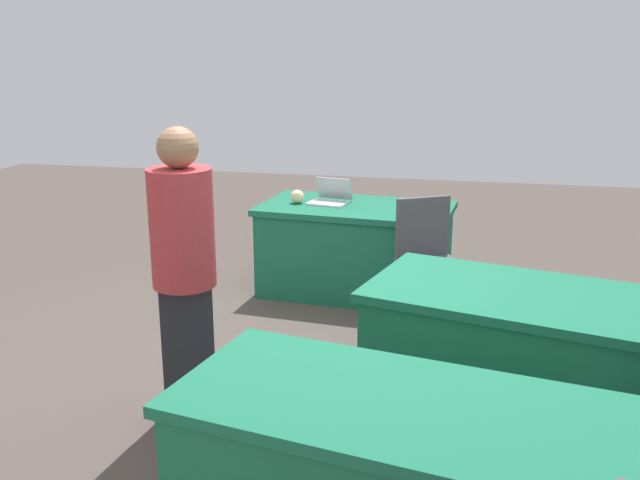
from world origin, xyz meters
name	(u,v)px	position (x,y,z in m)	size (l,w,h in m)	color
ground_plane	(323,381)	(0.00, 0.00, 0.00)	(14.40, 14.40, 0.00)	#4C423D
table_foreground	(356,249)	(0.09, -1.71, 0.38)	(1.65, 1.02, 0.76)	#196647
table_mid_right	(537,361)	(-1.25, 0.24, 0.38)	(2.01, 1.31, 0.76)	#196647
chair_tucked_left	(430,256)	(-0.57, -1.01, 0.57)	(0.60, 0.60, 0.98)	#9E9993
person_attendee_standing	(184,264)	(0.63, 0.60, 0.92)	(0.45, 0.45, 1.65)	#26262D
laptop_silver	(330,199)	(0.33, -1.75, 0.80)	(0.37, 0.35, 0.21)	silver
yarn_ball	(297,197)	(0.59, -1.69, 0.82)	(0.12, 0.12, 0.12)	beige
scissors_red	(406,212)	(-0.34, -1.54, 0.76)	(0.18, 0.04, 0.01)	red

